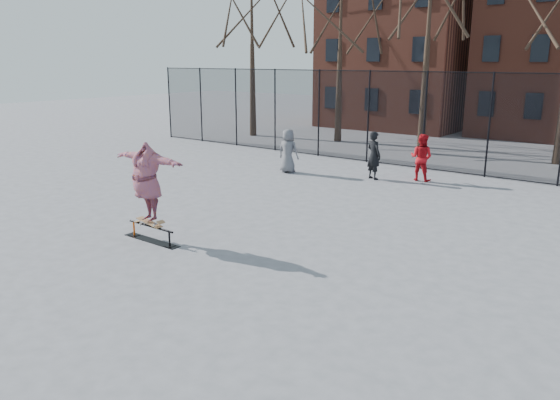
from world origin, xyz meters
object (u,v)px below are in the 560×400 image
Objects in this scene: skateboard at (149,223)px; bystander_grey at (288,151)px; skater at (147,183)px; bystander_red at (421,157)px; bystander_black at (374,155)px; skate_rail at (151,235)px.

skateboard is 0.50× the size of bystander_grey.
bystander_red is (2.44, 10.83, -0.61)m from skater.
skateboard is at bearing 96.76° from bystander_grey.
skater is 10.03m from bystander_black.
skater is 1.32× the size of bystander_black.
skateboard is 0.36× the size of skater.
skateboard is at bearing 180.00° from skate_rail.
skate_rail is 0.30m from skateboard.
bystander_black is (0.90, 9.97, -0.58)m from skater.
bystander_black is at bearing 85.09° from skate_rail.
bystander_grey is 1.00× the size of bystander_red.
bystander_red is at bearing 77.32° from skateboard.
bystander_grey is (-2.46, 8.98, 0.72)m from skate_rail.
skateboard is at bearing 106.42° from bystander_black.
skater reaches higher than skate_rail.
bystander_grey is 5.19m from bystander_red.
bystander_red is at bearing 77.54° from skate_rail.
bystander_grey is at bearing 105.32° from skate_rail.
skater is 1.37× the size of bystander_red.
skateboard is 1.03m from skater.
skate_rail is at bearing 97.02° from bystander_grey.
skater is at bearing 96.76° from bystander_grey.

